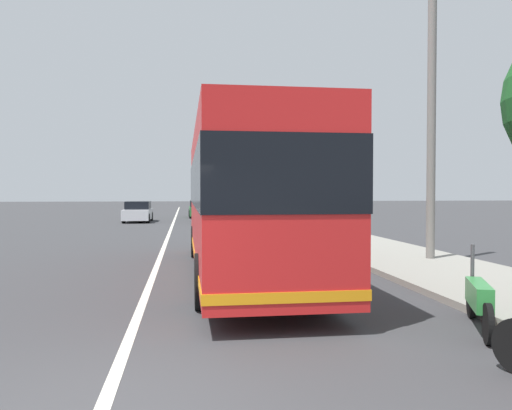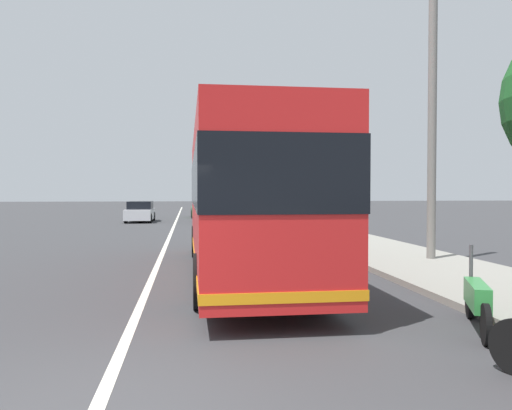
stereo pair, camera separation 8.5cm
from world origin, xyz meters
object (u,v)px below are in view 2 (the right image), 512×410
at_px(coach_bus, 242,196).
at_px(car_far_distant, 208,213).
at_px(utility_pole, 432,126).
at_px(motorcycle_far_end, 477,300).
at_px(car_behind_bus, 202,209).
at_px(car_side_street, 140,212).

height_order(coach_bus, car_far_distant, coach_bus).
bearing_deg(coach_bus, utility_pole, -76.81).
xyz_separation_m(motorcycle_far_end, utility_pole, (6.86, -2.75, 3.56)).
height_order(car_far_distant, utility_pole, utility_pole).
distance_m(motorcycle_far_end, utility_pole, 8.20).
xyz_separation_m(car_behind_bus, car_far_distant, (-6.99, -0.21, -0.02)).
relative_size(car_side_street, utility_pole, 0.55).
bearing_deg(motorcycle_far_end, car_far_distant, 29.26).
bearing_deg(car_far_distant, motorcycle_far_end, -177.27).
distance_m(motorcycle_far_end, car_side_street, 30.04).
height_order(coach_bus, motorcycle_far_end, coach_bus).
distance_m(car_far_distant, utility_pole, 21.83).
height_order(motorcycle_far_end, utility_pole, utility_pole).
relative_size(car_side_street, car_far_distant, 1.00).
bearing_deg(car_far_distant, car_behind_bus, -1.62).
xyz_separation_m(motorcycle_far_end, car_side_street, (29.04, 7.68, 0.23)).
distance_m(car_side_street, car_far_distant, 4.93).
bearing_deg(utility_pole, car_far_distant, 15.33).
relative_size(motorcycle_far_end, car_behind_bus, 0.42).
bearing_deg(motorcycle_far_end, coach_bus, 51.36).
bearing_deg(utility_pole, motorcycle_far_end, 158.17).
relative_size(motorcycle_far_end, car_side_street, 0.45).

